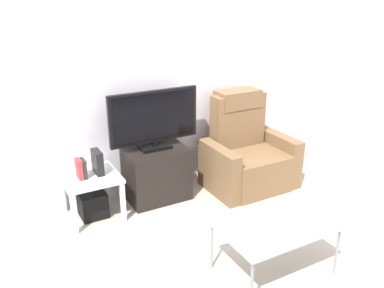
{
  "coord_description": "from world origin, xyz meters",
  "views": [
    {
      "loc": [
        -1.69,
        -2.85,
        2.18
      ],
      "look_at": [
        0.16,
        0.5,
        0.7
      ],
      "focal_mm": 38.25,
      "sensor_mm": 36.0,
      "label": 1
    }
  ],
  "objects_px": {
    "side_table": "(90,182)",
    "cell_phone": "(287,219)",
    "book_middle": "(84,169)",
    "subwoofer_box": "(93,204)",
    "tv_stand": "(157,174)",
    "game_console": "(98,162)",
    "television": "(154,119)",
    "book_leftmost": "(79,169)",
    "coffee_table": "(276,227)",
    "recliner_armchair": "(247,154)"
  },
  "relations": [
    {
      "from": "book_leftmost",
      "to": "cell_phone",
      "type": "xyz_separation_m",
      "value": [
        1.26,
        -1.52,
        -0.11
      ]
    },
    {
      "from": "tv_stand",
      "to": "side_table",
      "type": "bearing_deg",
      "value": -177.08
    },
    {
      "from": "recliner_armchair",
      "to": "book_middle",
      "type": "relative_size",
      "value": 5.75
    },
    {
      "from": "recliner_armchair",
      "to": "side_table",
      "type": "xyz_separation_m",
      "value": [
        -1.78,
        0.15,
        0.01
      ]
    },
    {
      "from": "book_middle",
      "to": "game_console",
      "type": "height_order",
      "value": "game_console"
    },
    {
      "from": "recliner_armchair",
      "to": "coffee_table",
      "type": "bearing_deg",
      "value": -124.63
    },
    {
      "from": "television",
      "to": "coffee_table",
      "type": "relative_size",
      "value": 1.08
    },
    {
      "from": "game_console",
      "to": "side_table",
      "type": "bearing_deg",
      "value": -173.66
    },
    {
      "from": "game_console",
      "to": "cell_phone",
      "type": "xyz_separation_m",
      "value": [
        1.07,
        -1.55,
        -0.13
      ]
    },
    {
      "from": "book_middle",
      "to": "subwoofer_box",
      "type": "bearing_deg",
      "value": 19.37
    },
    {
      "from": "tv_stand",
      "to": "game_console",
      "type": "bearing_deg",
      "value": -177.57
    },
    {
      "from": "recliner_armchair",
      "to": "side_table",
      "type": "bearing_deg",
      "value": 168.34
    },
    {
      "from": "game_console",
      "to": "subwoofer_box",
      "type": "bearing_deg",
      "value": -173.66
    },
    {
      "from": "book_leftmost",
      "to": "subwoofer_box",
      "type": "bearing_deg",
      "value": 11.31
    },
    {
      "from": "book_middle",
      "to": "coffee_table",
      "type": "bearing_deg",
      "value": -54.52
    },
    {
      "from": "book_leftmost",
      "to": "book_middle",
      "type": "relative_size",
      "value": 1.04
    },
    {
      "from": "tv_stand",
      "to": "recliner_armchair",
      "type": "distance_m",
      "value": 1.07
    },
    {
      "from": "book_middle",
      "to": "game_console",
      "type": "bearing_deg",
      "value": 11.54
    },
    {
      "from": "tv_stand",
      "to": "book_leftmost",
      "type": "distance_m",
      "value": 0.87
    },
    {
      "from": "tv_stand",
      "to": "book_leftmost",
      "type": "height_order",
      "value": "book_leftmost"
    },
    {
      "from": "side_table",
      "to": "cell_phone",
      "type": "xyz_separation_m",
      "value": [
        1.16,
        -1.54,
        0.06
      ]
    },
    {
      "from": "tv_stand",
      "to": "subwoofer_box",
      "type": "distance_m",
      "value": 0.75
    },
    {
      "from": "book_leftmost",
      "to": "tv_stand",
      "type": "bearing_deg",
      "value": 3.95
    },
    {
      "from": "book_leftmost",
      "to": "cell_phone",
      "type": "distance_m",
      "value": 1.98
    },
    {
      "from": "recliner_armchair",
      "to": "game_console",
      "type": "distance_m",
      "value": 1.71
    },
    {
      "from": "tv_stand",
      "to": "game_console",
      "type": "distance_m",
      "value": 0.7
    },
    {
      "from": "book_leftmost",
      "to": "coffee_table",
      "type": "xyz_separation_m",
      "value": [
        1.14,
        -1.53,
        -0.14
      ]
    },
    {
      "from": "side_table",
      "to": "book_leftmost",
      "type": "bearing_deg",
      "value": -168.69
    },
    {
      "from": "television",
      "to": "book_middle",
      "type": "height_order",
      "value": "television"
    },
    {
      "from": "subwoofer_box",
      "to": "book_leftmost",
      "type": "relative_size",
      "value": 1.33
    },
    {
      "from": "television",
      "to": "book_leftmost",
      "type": "distance_m",
      "value": 0.9
    },
    {
      "from": "television",
      "to": "game_console",
      "type": "xyz_separation_m",
      "value": [
        -0.64,
        -0.05,
        -0.34
      ]
    },
    {
      "from": "side_table",
      "to": "subwoofer_box",
      "type": "height_order",
      "value": "side_table"
    },
    {
      "from": "subwoofer_box",
      "to": "cell_phone",
      "type": "xyz_separation_m",
      "value": [
        1.16,
        -1.54,
        0.31
      ]
    },
    {
      "from": "tv_stand",
      "to": "book_leftmost",
      "type": "relative_size",
      "value": 3.32
    },
    {
      "from": "tv_stand",
      "to": "television",
      "type": "height_order",
      "value": "television"
    },
    {
      "from": "recliner_armchair",
      "to": "book_leftmost",
      "type": "distance_m",
      "value": 1.89
    },
    {
      "from": "cell_phone",
      "to": "tv_stand",
      "type": "bearing_deg",
      "value": 92.83
    },
    {
      "from": "recliner_armchair",
      "to": "cell_phone",
      "type": "bearing_deg",
      "value": -120.78
    },
    {
      "from": "recliner_armchair",
      "to": "tv_stand",
      "type": "bearing_deg",
      "value": 163.0
    },
    {
      "from": "coffee_table",
      "to": "cell_phone",
      "type": "distance_m",
      "value": 0.13
    },
    {
      "from": "book_middle",
      "to": "recliner_armchair",
      "type": "bearing_deg",
      "value": -4.14
    },
    {
      "from": "book_leftmost",
      "to": "game_console",
      "type": "height_order",
      "value": "game_console"
    },
    {
      "from": "side_table",
      "to": "book_leftmost",
      "type": "height_order",
      "value": "book_leftmost"
    },
    {
      "from": "book_middle",
      "to": "cell_phone",
      "type": "height_order",
      "value": "book_middle"
    },
    {
      "from": "tv_stand",
      "to": "cell_phone",
      "type": "bearing_deg",
      "value": -74.79
    },
    {
      "from": "coffee_table",
      "to": "side_table",
      "type": "bearing_deg",
      "value": 123.7
    },
    {
      "from": "book_middle",
      "to": "coffee_table",
      "type": "distance_m",
      "value": 1.89
    },
    {
      "from": "book_leftmost",
      "to": "book_middle",
      "type": "xyz_separation_m",
      "value": [
        0.04,
        0.0,
        -0.0
      ]
    },
    {
      "from": "game_console",
      "to": "cell_phone",
      "type": "bearing_deg",
      "value": -55.51
    }
  ]
}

